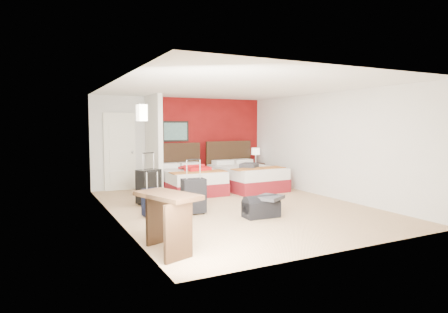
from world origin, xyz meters
TOP-DOWN VIEW (x-y plane):
  - ground at (0.00, 0.00)m, footprint 6.50×6.50m
  - room_walls at (-1.40, 1.42)m, footprint 5.02×6.52m
  - red_accent_panel at (0.75, 3.23)m, footprint 3.50×0.04m
  - partition_wall at (-1.00, 2.61)m, footprint 0.12×1.20m
  - entry_door at (-1.75, 3.20)m, footprint 0.82×0.06m
  - bed_left at (-0.23, 2.05)m, footprint 1.36×1.94m
  - bed_right at (1.35, 1.86)m, footprint 1.52×2.10m
  - red_suitcase_open at (-0.13, 1.95)m, footprint 0.66×0.86m
  - jacket_bundle at (1.25, 1.56)m, footprint 0.63×0.62m
  - nightstand at (2.22, 2.82)m, footprint 0.44×0.44m
  - table_lamp at (2.22, 2.82)m, footprint 0.32×0.32m
  - suitcase_black at (-1.59, 1.04)m, footprint 0.57×0.47m
  - suitcase_charcoal at (-1.07, -0.27)m, footprint 0.46×0.31m
  - suitcase_navy at (-1.84, -0.13)m, footprint 0.39×0.27m
  - duffel_bag at (-0.04, -1.08)m, footprint 0.68×0.38m
  - jacket_draped at (0.11, -1.13)m, footprint 0.64×0.61m
  - desk at (-2.22, -2.18)m, footprint 0.77×1.07m

SIDE VIEW (x-z plane):
  - ground at x=0.00m, z-range 0.00..0.00m
  - duffel_bag at x=-0.04m, z-range 0.00..0.34m
  - suitcase_navy at x=-1.84m, z-range 0.00..0.50m
  - bed_left at x=-0.23m, z-range 0.00..0.58m
  - nightstand at x=2.22m, z-range 0.00..0.58m
  - bed_right at x=1.35m, z-range 0.00..0.61m
  - suitcase_charcoal at x=-1.07m, z-range 0.00..0.66m
  - suitcase_black at x=-1.59m, z-range 0.00..0.73m
  - jacket_draped at x=0.11m, z-range 0.34..0.40m
  - desk at x=-2.22m, z-range 0.00..0.80m
  - red_suitcase_open at x=-0.13m, z-range 0.58..0.68m
  - jacket_bundle at x=1.25m, z-range 0.61..0.73m
  - table_lamp at x=2.22m, z-range 0.58..1.04m
  - entry_door at x=-1.75m, z-range 0.00..2.05m
  - red_accent_panel at x=0.75m, z-range 0.00..2.50m
  - partition_wall at x=-1.00m, z-range 0.00..2.50m
  - room_walls at x=-1.40m, z-range 0.01..2.51m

